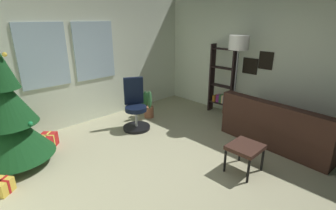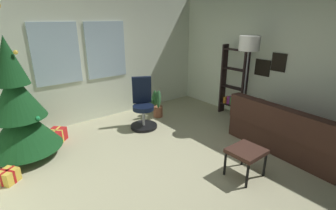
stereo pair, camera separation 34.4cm
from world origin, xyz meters
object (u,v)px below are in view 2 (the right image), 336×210
(footstool, at_px, (246,153))
(gift_box_red, at_px, (56,136))
(holiday_tree, at_px, (19,111))
(potted_plant, at_px, (156,104))
(gift_box_gold, at_px, (8,176))
(couch, at_px, (297,134))
(gift_box_green, at_px, (42,139))
(office_chair, at_px, (143,108))
(bookshelf, at_px, (233,85))
(floor_lamp, at_px, (249,49))

(footstool, distance_m, gift_box_red, 3.40)
(holiday_tree, relative_size, potted_plant, 3.66)
(footstool, xyz_separation_m, gift_box_gold, (-2.75, 1.97, -0.28))
(couch, xyz_separation_m, gift_box_red, (-3.24, 2.91, -0.17))
(holiday_tree, bearing_deg, gift_box_green, 50.33)
(office_chair, bearing_deg, bookshelf, -20.08)
(gift_box_red, bearing_deg, bookshelf, -17.54)
(gift_box_red, distance_m, gift_box_green, 0.27)
(footstool, bearing_deg, couch, -3.77)
(footstool, relative_size, potted_plant, 0.73)
(footstool, bearing_deg, gift_box_gold, 144.35)
(office_chair, xyz_separation_m, floor_lamp, (1.62, -1.31, 1.22))
(gift_box_gold, relative_size, floor_lamp, 0.17)
(gift_box_red, distance_m, office_chair, 1.74)
(holiday_tree, height_order, potted_plant, holiday_tree)
(gift_box_gold, bearing_deg, bookshelf, -3.93)
(couch, distance_m, holiday_tree, 4.66)
(couch, xyz_separation_m, gift_box_gold, (-4.12, 2.06, -0.19))
(gift_box_green, xyz_separation_m, potted_plant, (2.45, -0.26, 0.23))
(gift_box_gold, relative_size, potted_plant, 0.47)
(footstool, relative_size, floor_lamp, 0.26)
(gift_box_red, relative_size, potted_plant, 0.65)
(holiday_tree, relative_size, gift_box_gold, 7.75)
(gift_box_red, bearing_deg, gift_box_green, 149.21)
(couch, height_order, gift_box_red, couch)
(couch, bearing_deg, bookshelf, 75.66)
(gift_box_green, bearing_deg, footstool, -54.65)
(footstool, bearing_deg, holiday_tree, 132.74)
(bookshelf, height_order, floor_lamp, floor_lamp)
(bookshelf, bearing_deg, office_chair, 159.92)
(footstool, height_order, gift_box_green, footstool)
(couch, xyz_separation_m, footstool, (-1.37, 0.09, 0.09))
(gift_box_red, height_order, office_chair, office_chair)
(holiday_tree, relative_size, gift_box_red, 5.61)
(gift_box_gold, bearing_deg, holiday_tree, 60.99)
(footstool, bearing_deg, bookshelf, 42.42)
(footstool, bearing_deg, gift_box_green, 125.35)
(floor_lamp, height_order, potted_plant, floor_lamp)
(office_chair, bearing_deg, gift_box_green, 163.42)
(potted_plant, bearing_deg, bookshelf, -35.32)
(holiday_tree, bearing_deg, office_chair, -5.25)
(gift_box_red, bearing_deg, office_chair, -14.36)
(couch, relative_size, potted_plant, 3.15)
(holiday_tree, bearing_deg, potted_plant, 2.03)
(gift_box_green, height_order, floor_lamp, floor_lamp)
(footstool, distance_m, bookshelf, 2.48)
(gift_box_green, relative_size, bookshelf, 0.22)
(gift_box_red, distance_m, gift_box_gold, 1.23)
(floor_lamp, bearing_deg, gift_box_red, 152.16)
(footstool, relative_size, bookshelf, 0.30)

